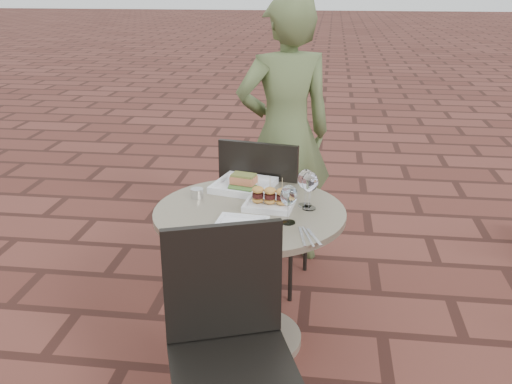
# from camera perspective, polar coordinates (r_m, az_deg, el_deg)

# --- Properties ---
(ground) EXTENTS (60.00, 60.00, 0.00)m
(ground) POSITION_cam_1_polar(r_m,az_deg,el_deg) (2.79, 4.17, -18.26)
(ground) COLOR #5B2C24
(ground) RESTS_ON ground
(cafe_table) EXTENTS (0.90, 0.90, 0.73)m
(cafe_table) POSITION_cam_1_polar(r_m,az_deg,el_deg) (2.77, -0.62, -6.48)
(cafe_table) COLOR gray
(cafe_table) RESTS_ON ground
(chair_far) EXTENTS (0.51, 0.51, 0.93)m
(chair_far) POSITION_cam_1_polar(r_m,az_deg,el_deg) (3.24, 0.76, -1.05)
(chair_far) COLOR black
(chair_far) RESTS_ON ground
(chair_near) EXTENTS (0.56, 0.56, 0.93)m
(chair_near) POSITION_cam_1_polar(r_m,az_deg,el_deg) (2.12, -2.74, -13.87)
(chair_near) COLOR black
(chair_near) RESTS_ON ground
(diner) EXTENTS (0.72, 0.60, 1.67)m
(diner) POSITION_cam_1_polar(r_m,az_deg,el_deg) (3.53, 2.91, 5.75)
(diner) COLOR #526135
(diner) RESTS_ON ground
(plate_salmon) EXTENTS (0.34, 0.34, 0.08)m
(plate_salmon) POSITION_cam_1_polar(r_m,az_deg,el_deg) (2.93, -1.26, 0.77)
(plate_salmon) COLOR white
(plate_salmon) RESTS_ON cafe_table
(plate_sliders) EXTENTS (0.25, 0.25, 0.15)m
(plate_sliders) POSITION_cam_1_polar(r_m,az_deg,el_deg) (2.70, 1.40, -0.76)
(plate_sliders) COLOR white
(plate_sliders) RESTS_ON cafe_table
(plate_tuna) EXTENTS (0.24, 0.24, 0.03)m
(plate_tuna) POSITION_cam_1_polar(r_m,az_deg,el_deg) (2.46, -1.58, -3.45)
(plate_tuna) COLOR white
(plate_tuna) RESTS_ON cafe_table
(wine_glass_right) EXTENTS (0.08, 0.08, 0.18)m
(wine_glass_right) POSITION_cam_1_polar(r_m,az_deg,el_deg) (2.49, 3.30, -0.44)
(wine_glass_right) COLOR white
(wine_glass_right) RESTS_ON cafe_table
(wine_glass_mid) EXTENTS (0.08, 0.08, 0.18)m
(wine_glass_mid) POSITION_cam_1_polar(r_m,az_deg,el_deg) (2.68, 5.00, 1.17)
(wine_glass_mid) COLOR white
(wine_glass_mid) RESTS_ON cafe_table
(wine_glass_far) EXTENTS (0.08, 0.08, 0.18)m
(wine_glass_far) POSITION_cam_1_polar(r_m,az_deg,el_deg) (2.65, 5.41, 0.91)
(wine_glass_far) COLOR white
(wine_glass_far) RESTS_ON cafe_table
(steel_ramekin) EXTENTS (0.08, 0.08, 0.05)m
(steel_ramekin) POSITION_cam_1_polar(r_m,az_deg,el_deg) (2.82, -5.92, -0.12)
(steel_ramekin) COLOR silver
(steel_ramekin) RESTS_ON cafe_table
(cutlery_set) EXTENTS (0.15, 0.21, 0.00)m
(cutlery_set) POSITION_cam_1_polar(r_m,az_deg,el_deg) (2.40, 5.23, -4.46)
(cutlery_set) COLOR silver
(cutlery_set) RESTS_ON cafe_table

